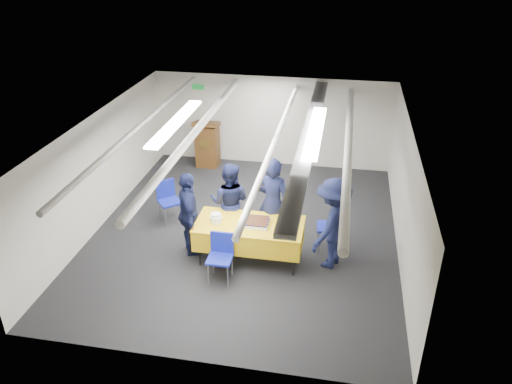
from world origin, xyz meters
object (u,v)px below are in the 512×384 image
at_px(sailor_d, 332,224).
at_px(chair_near, 221,252).
at_px(podium, 207,143).
at_px(sheet_cake, 255,222).
at_px(sailor_c, 189,214).
at_px(sailor_b, 230,202).
at_px(chair_right, 333,223).
at_px(chair_left, 168,197).
at_px(serving_table, 249,233).
at_px(sailor_a, 272,203).

bearing_deg(sailor_d, chair_near, -42.10).
relative_size(podium, sailor_d, 0.73).
height_order(sheet_cake, sailor_d, sailor_d).
bearing_deg(chair_near, sheet_cake, 52.73).
xyz_separation_m(chair_near, sailor_c, (-0.76, 0.66, 0.29)).
bearing_deg(sailor_b, chair_right, -175.86).
bearing_deg(chair_near, sailor_b, 95.94).
distance_m(chair_left, sailor_b, 1.56).
height_order(chair_near, sailor_c, sailor_c).
bearing_deg(podium, serving_table, -64.68).
relative_size(podium, chair_right, 1.44).
xyz_separation_m(podium, sailor_b, (1.35, -3.30, 0.20)).
bearing_deg(chair_near, chair_left, 131.73).
bearing_deg(sailor_d, podium, -112.93).
distance_m(sheet_cake, chair_right, 1.56).
xyz_separation_m(chair_near, chair_left, (-1.58, 1.77, 0.00)).
bearing_deg(chair_left, chair_near, -48.27).
distance_m(sheet_cake, sailor_d, 1.37).
distance_m(chair_left, sailor_d, 3.59).
bearing_deg(podium, chair_right, -44.34).
height_order(sailor_b, sailor_c, sailor_c).
xyz_separation_m(sheet_cake, sailor_d, (1.37, 0.11, 0.05)).
relative_size(serving_table, podium, 1.56).
xyz_separation_m(sailor_a, sailor_d, (1.13, -0.45, -0.06)).
relative_size(serving_table, sailor_d, 1.14).
bearing_deg(sailor_a, sailor_b, 4.61).
bearing_deg(serving_table, sailor_a, 59.41).
height_order(sailor_c, sailor_d, sailor_d).
xyz_separation_m(sheet_cake, chair_near, (-0.48, -0.63, -0.28)).
height_order(chair_right, chair_left, same).
xyz_separation_m(sheet_cake, sailor_b, (-0.61, 0.64, -0.00)).
xyz_separation_m(sailor_b, sailor_d, (1.98, -0.53, 0.05)).
distance_m(podium, sailor_c, 3.98).
xyz_separation_m(podium, chair_left, (-0.09, -2.80, -0.08)).
bearing_deg(chair_right, chair_left, 172.32).
relative_size(podium, sailor_c, 0.76).
relative_size(sheet_cake, sailor_a, 0.28).
distance_m(sheet_cake, podium, 4.41).
relative_size(chair_near, chair_right, 1.00).
xyz_separation_m(serving_table, chair_right, (1.48, 0.68, -0.03)).
height_order(serving_table, sailor_d, sailor_d).
bearing_deg(serving_table, chair_near, -121.11).
relative_size(serving_table, sailor_b, 1.20).
height_order(chair_near, sailor_a, sailor_a).
height_order(sheet_cake, podium, podium).
height_order(sailor_a, sailor_b, sailor_a).
distance_m(chair_right, sailor_a, 1.21).
height_order(chair_left, sailor_c, sailor_c).
xyz_separation_m(serving_table, sheet_cake, (0.10, -0.00, 0.25)).
xyz_separation_m(chair_left, sailor_c, (0.82, -1.11, 0.29)).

